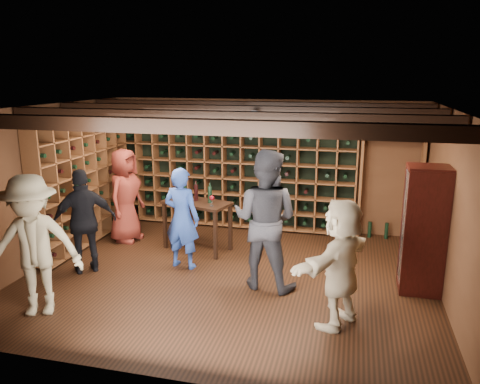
% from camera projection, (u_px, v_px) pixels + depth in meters
% --- Properties ---
extents(ground, '(6.00, 6.00, 0.00)m').
position_uv_depth(ground, '(228.00, 276.00, 7.03)').
color(ground, black).
rests_on(ground, ground).
extents(room_shell, '(6.00, 6.00, 6.00)m').
position_uv_depth(room_shell, '(228.00, 114.00, 6.49)').
color(room_shell, '#53311C').
rests_on(room_shell, ground).
extents(wine_rack_back, '(4.65, 0.30, 2.20)m').
position_uv_depth(wine_rack_back, '(233.00, 170.00, 9.07)').
color(wine_rack_back, brown).
rests_on(wine_rack_back, ground).
extents(wine_rack_left, '(0.30, 2.65, 2.20)m').
position_uv_depth(wine_rack_left, '(84.00, 180.00, 8.19)').
color(wine_rack_left, brown).
rests_on(wine_rack_left, ground).
extents(crate_shelf, '(1.20, 0.32, 2.07)m').
position_uv_depth(crate_shelf, '(393.00, 155.00, 8.27)').
color(crate_shelf, brown).
rests_on(crate_shelf, ground).
extents(display_cabinet, '(0.55, 0.50, 1.75)m').
position_uv_depth(display_cabinet, '(423.00, 232.00, 6.38)').
color(display_cabinet, black).
rests_on(display_cabinet, ground).
extents(man_blue_shirt, '(0.63, 0.46, 1.59)m').
position_uv_depth(man_blue_shirt, '(182.00, 218.00, 7.21)').
color(man_blue_shirt, navy).
rests_on(man_blue_shirt, ground).
extents(man_grey_suit, '(1.08, 0.91, 1.98)m').
position_uv_depth(man_grey_suit, '(265.00, 220.00, 6.50)').
color(man_grey_suit, black).
rests_on(man_grey_suit, ground).
extents(guest_red_floral, '(0.63, 0.88, 1.69)m').
position_uv_depth(guest_red_floral, '(125.00, 195.00, 8.38)').
color(guest_red_floral, maroon).
rests_on(guest_red_floral, ground).
extents(guest_woman_black, '(0.98, 0.89, 1.60)m').
position_uv_depth(guest_woman_black, '(85.00, 221.00, 7.04)').
color(guest_woman_black, black).
rests_on(guest_woman_black, ground).
extents(guest_khaki, '(1.33, 1.05, 1.80)m').
position_uv_depth(guest_khaki, '(33.00, 246.00, 5.76)').
color(guest_khaki, gray).
rests_on(guest_khaki, ground).
extents(guest_beige, '(1.12, 1.50, 1.58)m').
position_uv_depth(guest_beige, '(340.00, 263.00, 5.52)').
color(guest_beige, tan).
rests_on(guest_beige, ground).
extents(tasting_table, '(1.24, 0.85, 1.13)m').
position_uv_depth(tasting_table, '(197.00, 207.00, 7.97)').
color(tasting_table, black).
rests_on(tasting_table, ground).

